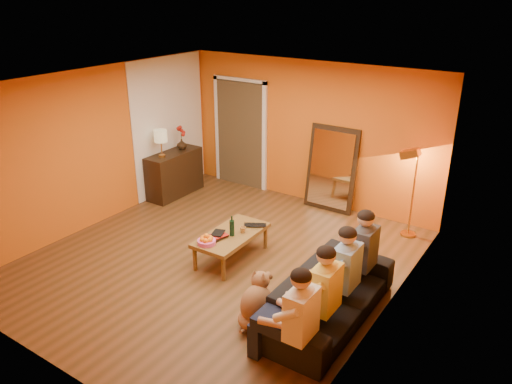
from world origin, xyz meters
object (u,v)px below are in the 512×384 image
Objects in this scene: person_mid_right at (346,274)px; vase at (182,144)px; coffee_table at (232,246)px; person_far_right at (364,255)px; person_far_left at (301,322)px; wine_bottle at (232,226)px; mirror_frame at (332,169)px; laptop at (255,227)px; floor_lamp at (413,195)px; tumbler at (243,230)px; sofa at (331,296)px; dog at (256,300)px; sideboard at (175,174)px; table_lamp at (161,144)px; person_mid_left at (325,296)px.

person_mid_right reaches higher than vase.
person_mid_right is (1.98, -0.38, 0.40)m from coffee_table.
person_far_right is at bearing -18.81° from vase.
person_far_right is (0.00, 1.65, 0.00)m from person_far_left.
person_mid_right is 1.96m from wine_bottle.
vase reaches higher than coffee_table.
vase is at bearing -163.43° from mirror_frame.
mirror_frame is at bearing 16.57° from vase.
laptop is (-1.80, 1.83, -0.18)m from person_far_left.
person_mid_right is at bearing -12.02° from coffee_table.
floor_lamp is at bearing 7.22° from vase.
person_mid_right is 13.25× the size of tumbler.
sofa is 6.89× the size of wine_bottle.
floor_lamp is at bearing -10.24° from mirror_frame.
dog is at bearing -43.01° from wine_bottle.
coffee_table is at bearing -99.11° from mirror_frame.
sofa is at bearing -101.31° from person_far_right.
person_mid_right reaches higher than sideboard.
mirror_frame is 3.01m from sideboard.
table_lamp is 4.49m from floor_lamp.
person_far_left and person_mid_left have the same top height.
person_far_right is at bearing 3.76° from coffee_table.
sofa is 0.73m from person_far_right.
wine_bottle is at bearing 170.16° from person_mid_right.
person_mid_right reaches higher than dog.
tumbler is at bearing -134.71° from laptop.
mirror_frame is at bearing 79.87° from coffee_table.
person_far_left is (1.98, -1.48, 0.40)m from coffee_table.
person_mid_left reaches higher than wine_bottle.
sideboard is 0.74m from table_lamp.
person_mid_left is (1.98, -0.93, 0.40)m from coffee_table.
vase is (-4.34, -0.55, 0.23)m from floor_lamp.
dog is (-0.68, -0.61, 0.02)m from sofa.
dog is 1.61m from tumbler.
mirror_frame is at bearing 82.18° from wine_bottle.
coffee_table is (2.39, -1.40, -0.21)m from sideboard.
wine_bottle is at bearing -129.95° from floor_lamp.
mirror_frame is 0.71× the size of sofa.
person_mid_left is at bearing -25.01° from table_lamp.
table_lamp reaches higher than vase.
sideboard is at bearing 152.93° from tumbler.
person_mid_left reaches higher than tumbler.
person_far_right is 3.94× the size of wine_bottle.
dog reaches higher than laptop.
vase is (-2.57, 1.30, 0.52)m from laptop.
sideboard is at bearing 127.63° from laptop.
table_lamp is at bearing -153.68° from mirror_frame.
mirror_frame is at bearing 169.91° from floor_lamp.
sideboard is 0.97× the size of coffee_table.
person_mid_left is at bearing -26.31° from coffee_table.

